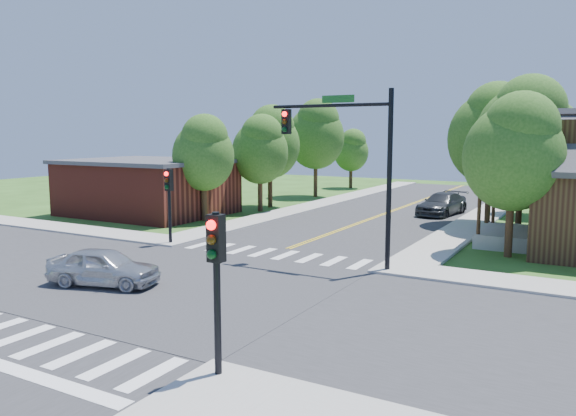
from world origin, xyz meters
The scene contains 25 objects.
ground centered at (0.00, 0.00, 0.00)m, with size 100.00×100.00×0.00m, color #2E5119.
road_ns centered at (0.00, 0.00, 0.02)m, with size 10.00×90.00×0.04m, color #2D2D30.
road_ew centered at (0.00, 0.00, 0.03)m, with size 90.00×10.00×0.04m, color #2D2D30.
intersection_patch centered at (0.00, 0.00, 0.00)m, with size 10.20×10.20×0.06m, color #2D2D30.
sidewalk_nw centered at (-15.82, 15.82, 0.07)m, with size 40.00×40.00×0.14m.
crosswalk_north centered at (0.00, 6.20, 0.05)m, with size 8.85×2.00×0.01m.
crosswalk_south centered at (0.00, -6.20, 0.05)m, with size 8.85×2.00×0.01m.
centerline centered at (0.00, 0.00, 0.05)m, with size 0.30×90.00×0.01m.
stop_bar centered at (2.50, -7.60, 0.00)m, with size 4.60×0.45×0.09m, color white.
signal_mast_ne centered at (3.91, 5.59, 4.85)m, with size 5.30×0.42×7.20m.
signal_pole_se centered at (5.60, -5.62, 2.66)m, with size 0.34×0.42×3.80m.
signal_pole_nw centered at (-5.60, 5.58, 2.66)m, with size 0.34×0.42×3.80m.
building_nw centered at (-14.20, 13.20, 1.88)m, with size 10.40×8.40×3.73m.
tree_e_a centered at (9.42, 10.93, 4.78)m, with size 4.30×4.08×7.30m.
tree_e_b centered at (8.98, 17.65, 5.66)m, with size 5.08×4.83×8.63m.
tree_e_c centered at (9.45, 25.53, 4.99)m, with size 4.48×4.26×7.62m.
tree_e_d centered at (9.07, 35.43, 5.15)m, with size 4.62×4.39×7.86m.
tree_w_a centered at (-8.90, 12.61, 4.38)m, with size 3.93×3.74×6.69m.
tree_w_b centered at (-8.64, 20.20, 4.96)m, with size 4.46×4.23×7.57m.
tree_w_c centered at (-8.82, 28.08, 5.52)m, with size 4.95×4.71×8.42m.
tree_w_d centered at (-9.24, 36.83, 3.89)m, with size 3.50×3.32×5.95m.
tree_house centered at (6.99, 19.62, 5.57)m, with size 5.00×4.75×8.49m.
tree_bldg centered at (-8.14, 18.02, 4.47)m, with size 4.02×3.82×6.83m.
car_silver centered at (-2.61, -1.38, 0.69)m, with size 4.33×2.66×1.38m, color #B8BABF.
car_dgrey centered at (3.50, 22.42, 0.73)m, with size 2.80×5.29×1.46m, color #313337.
Camera 1 is at (12.86, -15.28, 5.49)m, focal length 35.00 mm.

